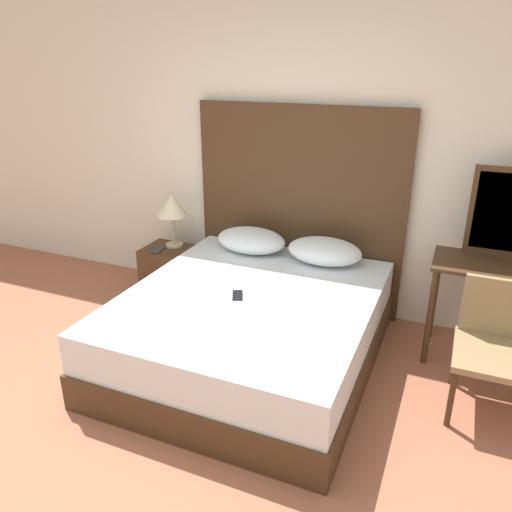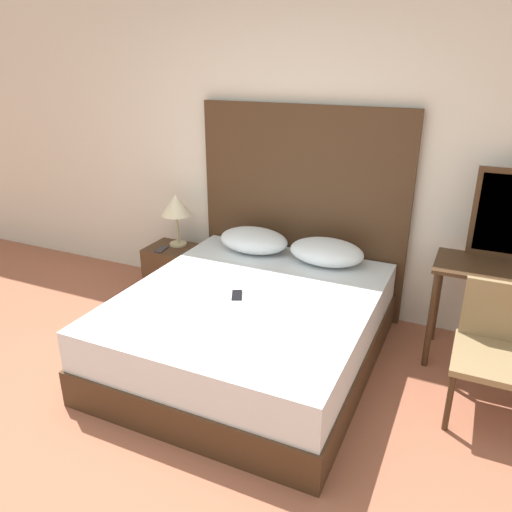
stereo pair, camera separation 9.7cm
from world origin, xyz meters
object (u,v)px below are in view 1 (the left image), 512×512
Objects in this scene: phone_on_bed at (237,295)px; bed at (251,328)px; table_lamp at (172,207)px; chair at (499,341)px; vanity_desk at (495,285)px; phone_on_nightstand at (158,250)px; nightstand at (169,271)px.

bed is at bearing 41.63° from phone_on_bed.
table_lamp reaches higher than phone_on_bed.
chair is at bearing 6.63° from phone_on_bed.
table_lamp is 0.59× the size of chair.
phone_on_bed is 1.79m from vanity_desk.
vanity_desk is at bearing 0.94° from phone_on_nightstand.
phone_on_nightstand is 0.19× the size of chair.
nightstand is 2.72m from vanity_desk.
table_lamp reaches higher than vanity_desk.
vanity_desk is at bearing 23.85° from phone_on_bed.
phone_on_bed is 0.34× the size of table_lamp.
phone_on_bed is at bearing -31.47° from phone_on_nightstand.
table_lamp is at bearing 166.46° from chair.
nightstand is at bearing 65.87° from phone_on_nightstand.
table_lamp is at bearing 71.46° from nightstand.
nightstand is 2.91× the size of phone_on_nightstand.
phone_on_bed is at bearing -35.96° from nightstand.
phone_on_bed is 1.35m from nightstand.
bed is 4.32× the size of nightstand.
phone_on_nightstand is (-1.18, 0.61, 0.20)m from bed.
phone_on_bed is 1.06× the size of phone_on_nightstand.
phone_on_nightstand is (-1.11, 0.68, -0.08)m from phone_on_bed.
nightstand is at bearing -108.54° from table_lamp.
phone_on_bed is 1.68m from chair.
vanity_desk is at bearing -1.06° from nightstand.
nightstand is at bearing 148.03° from bed.
chair reaches higher than phone_on_nightstand.
chair reaches higher than phone_on_bed.
chair is at bearing 4.68° from bed.
phone_on_nightstand is at bearing 170.15° from chair.
chair is at bearing -85.62° from vanity_desk.
phone_on_nightstand is (-0.04, -0.09, 0.23)m from nightstand.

